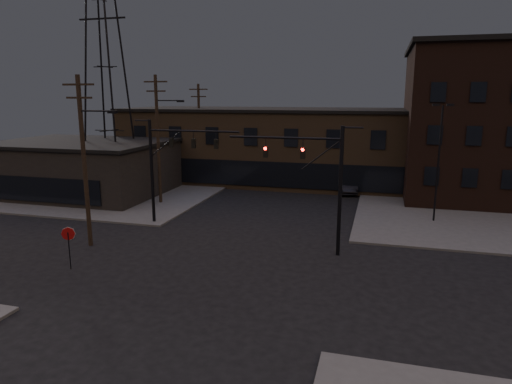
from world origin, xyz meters
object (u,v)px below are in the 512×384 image
traffic_signal_far (167,160)px  car_crossing (346,185)px  parked_car_lot_a (480,198)px  traffic_signal_near (322,176)px  stop_sign (68,238)px  parked_car_lot_b (454,194)px

traffic_signal_far → car_crossing: traffic_signal_far is taller
traffic_signal_far → parked_car_lot_a: traffic_signal_far is taller
traffic_signal_near → car_crossing: (0.14, 18.97, -4.13)m
stop_sign → parked_car_lot_b: 33.45m
stop_sign → parked_car_lot_b: bearing=45.4°
stop_sign → car_crossing: size_ratio=0.51×
traffic_signal_far → car_crossing: bearing=51.7°
traffic_signal_near → parked_car_lot_a: traffic_signal_near is taller
parked_car_lot_a → car_crossing: bearing=89.3°
traffic_signal_near → parked_car_lot_b: size_ratio=1.77×
parked_car_lot_a → parked_car_lot_b: bearing=57.9°
stop_sign → traffic_signal_near: bearing=25.9°
stop_sign → car_crossing: 28.84m
traffic_signal_far → car_crossing: 20.16m
traffic_signal_near → parked_car_lot_a: 19.75m
traffic_signal_near → parked_car_lot_b: 20.48m
traffic_signal_near → traffic_signal_far: (-12.07, 3.50, 0.08)m
parked_car_lot_a → stop_sign: bearing=147.6°
traffic_signal_near → parked_car_lot_a: (11.95, 15.22, -3.98)m
traffic_signal_near → parked_car_lot_a: bearing=51.9°
parked_car_lot_a → parked_car_lot_b: parked_car_lot_a is taller
parked_car_lot_b → car_crossing: car_crossing is taller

